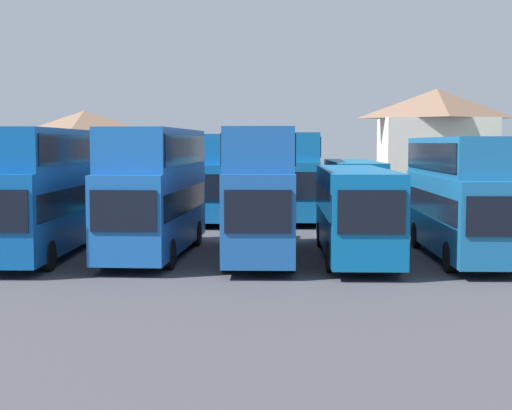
{
  "coord_description": "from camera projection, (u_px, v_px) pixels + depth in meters",
  "views": [
    {
      "loc": [
        0.58,
        -30.86,
        4.55
      ],
      "look_at": [
        0.0,
        3.0,
        1.86
      ],
      "focal_mm": 54.91,
      "sensor_mm": 36.0,
      "label": 1
    }
  ],
  "objects": [
    {
      "name": "bus_6",
      "position": [
        162.0,
        188.0,
        46.06
      ],
      "size": [
        2.75,
        11.25,
        3.29
      ],
      "rotation": [
        0.0,
        0.0,
        -1.55
      ],
      "color": "#0F63A0",
      "rests_on": "ground"
    },
    {
      "name": "house_terrace_centre",
      "position": [
        436.0,
        144.0,
        61.6
      ],
      "size": [
        8.88,
        6.42,
        8.79
      ],
      "color": "silver",
      "rests_on": "ground"
    },
    {
      "name": "bus_1",
      "position": [
        43.0,
        185.0,
        30.99
      ],
      "size": [
        2.58,
        10.73,
        5.1
      ],
      "rotation": [
        0.0,
        0.0,
        -1.57
      ],
      "color": "#0D529F",
      "rests_on": "ground"
    },
    {
      "name": "bus_9",
      "position": [
        353.0,
        187.0,
        45.71
      ],
      "size": [
        2.64,
        12.03,
        3.5
      ],
      "rotation": [
        0.0,
        0.0,
        -1.57
      ],
      "color": "#0D6596",
      "rests_on": "ground"
    },
    {
      "name": "ground",
      "position": [
        260.0,
        216.0,
        49.07
      ],
      "size": [
        140.0,
        140.0,
        0.0
      ],
      "primitive_type": "plane",
      "color": "#424247"
    },
    {
      "name": "bus_7",
      "position": [
        218.0,
        172.0,
        46.24
      ],
      "size": [
        3.53,
        11.51,
        5.03
      ],
      "rotation": [
        0.0,
        0.0,
        -1.65
      ],
      "color": "#125CA6",
      "rests_on": "ground"
    },
    {
      "name": "bus_5",
      "position": [
        462.0,
        190.0,
        30.63
      ],
      "size": [
        2.73,
        10.62,
        4.77
      ],
      "rotation": [
        0.0,
        0.0,
        -1.58
      ],
      "color": "#19639B",
      "rests_on": "ground"
    },
    {
      "name": "bus_3",
      "position": [
        260.0,
        186.0,
        30.7
      ],
      "size": [
        2.6,
        10.31,
        5.11
      ],
      "rotation": [
        0.0,
        0.0,
        -1.57
      ],
      "color": "#1B55A0",
      "rests_on": "ground"
    },
    {
      "name": "bus_2",
      "position": [
        156.0,
        185.0,
        31.44
      ],
      "size": [
        3.16,
        10.78,
        5.11
      ],
      "rotation": [
        0.0,
        0.0,
        -1.63
      ],
      "color": "#1957A7",
      "rests_on": "ground"
    },
    {
      "name": "bus_4",
      "position": [
        355.0,
        207.0,
        30.78
      ],
      "size": [
        2.69,
        11.23,
        3.54
      ],
      "rotation": [
        0.0,
        0.0,
        -1.58
      ],
      "color": "#0B5C9B",
      "rests_on": "ground"
    },
    {
      "name": "bus_8",
      "position": [
        298.0,
        171.0,
        46.15
      ],
      "size": [
        3.1,
        10.72,
        5.11
      ],
      "rotation": [
        0.0,
        0.0,
        -1.63
      ],
      "color": "#12609A",
      "rests_on": "ground"
    },
    {
      "name": "depot_boundary_wall",
      "position": [
        261.0,
        194.0,
        55.94
      ],
      "size": [
        56.0,
        0.5,
        1.8
      ],
      "primitive_type": "cube",
      "color": "gray",
      "rests_on": "ground"
    },
    {
      "name": "house_terrace_left",
      "position": [
        85.0,
        155.0,
        62.26
      ],
      "size": [
        8.91,
        8.02,
        7.11
      ],
      "color": "#C6B293",
      "rests_on": "ground"
    }
  ]
}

